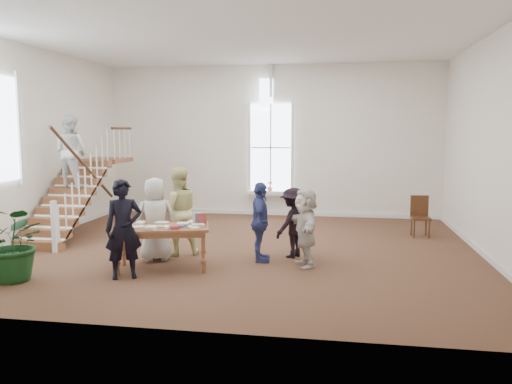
% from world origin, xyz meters
% --- Properties ---
extents(ground, '(10.00, 10.00, 0.00)m').
position_xyz_m(ground, '(0.00, 0.00, 0.00)').
color(ground, '#48281C').
rests_on(ground, ground).
extents(room_shell, '(10.49, 10.00, 10.00)m').
position_xyz_m(room_shell, '(-0.00, 4.39, 0.40)').
color(room_shell, white).
rests_on(room_shell, ground).
extents(staircase, '(1.10, 4.10, 2.92)m').
position_xyz_m(staircase, '(-4.34, 0.75, 1.62)').
color(staircase, brown).
rests_on(staircase, ground).
extents(library_table, '(1.88, 1.28, 0.87)m').
position_xyz_m(library_table, '(-1.17, -1.79, 0.72)').
color(library_table, brown).
rests_on(library_table, ground).
extents(police_officer, '(0.75, 0.66, 1.73)m').
position_xyz_m(police_officer, '(-1.64, -2.44, 0.87)').
color(police_officer, black).
rests_on(police_officer, ground).
extents(elderly_woman, '(0.96, 0.83, 1.65)m').
position_xyz_m(elderly_woman, '(-1.54, -1.19, 0.83)').
color(elderly_woman, beige).
rests_on(elderly_woman, ground).
extents(person_yellow, '(1.10, 1.02, 1.82)m').
position_xyz_m(person_yellow, '(-1.24, -0.69, 0.91)').
color(person_yellow, '#DAD288').
rests_on(person_yellow, ground).
extents(woman_cluster_a, '(0.48, 0.96, 1.57)m').
position_xyz_m(woman_cluster_a, '(0.52, -0.96, 0.79)').
color(woman_cluster_a, navy).
rests_on(woman_cluster_a, ground).
extents(woman_cluster_b, '(0.94, 1.06, 1.42)m').
position_xyz_m(woman_cluster_b, '(1.12, -0.51, 0.71)').
color(woman_cluster_b, black).
rests_on(woman_cluster_b, ground).
extents(woman_cluster_c, '(0.85, 1.45, 1.49)m').
position_xyz_m(woman_cluster_c, '(1.42, -1.16, 0.75)').
color(woman_cluster_c, beige).
rests_on(woman_cluster_c, ground).
extents(floor_plant, '(1.20, 1.04, 1.32)m').
position_xyz_m(floor_plant, '(-3.40, -2.89, 0.66)').
color(floor_plant, '#113715').
rests_on(floor_plant, ground).
extents(side_chair, '(0.45, 0.45, 0.99)m').
position_xyz_m(side_chair, '(4.00, 2.00, 0.55)').
color(side_chair, '#321D0D').
rests_on(side_chair, ground).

